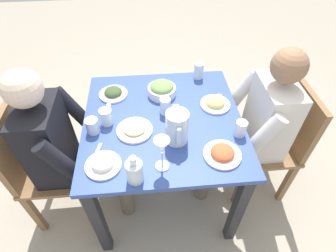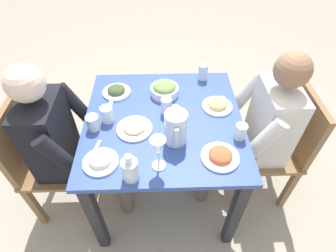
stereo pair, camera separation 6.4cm
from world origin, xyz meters
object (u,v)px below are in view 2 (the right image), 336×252
chair_near (42,159)px  water_pitcher (176,128)px  salad_bowl (165,89)px  water_glass_by_pitcher (166,106)px  dining_table (164,133)px  plate_fries (217,105)px  plate_rice_curry (220,156)px  water_glass_far_left (241,132)px  diner_near (69,143)px  oil_carafe (130,170)px  plate_dolmas (116,91)px  water_glass_near_left (93,123)px  wine_glass (158,148)px  plate_beans (134,128)px  plate_yoghurt (100,161)px  diner_far (255,129)px  chair_far (280,144)px  water_glass_far_right (203,72)px  water_glass_center (107,114)px

chair_near → water_pitcher: 0.91m
salad_bowl → water_glass_by_pitcher: (0.17, 0.01, 0.01)m
dining_table → plate_fries: bearing=106.0°
plate_rice_curry → water_glass_far_left: 0.19m
diner_near → oil_carafe: bearing=51.1°
dining_table → plate_dolmas: plate_dolmas is taller
dining_table → water_glass_far_left: size_ratio=10.02×
plate_dolmas → water_glass_near_left: water_glass_near_left is taller
plate_dolmas → water_glass_near_left: size_ratio=2.07×
diner_near → wine_glass: size_ratio=5.95×
plate_beans → water_glass_far_left: (0.08, 0.57, 0.03)m
water_glass_far_left → plate_beans: bearing=-97.6°
diner_near → plate_yoghurt: (0.23, 0.24, 0.13)m
chair_near → diner_far: 1.34m
chair_far → plate_yoghurt: size_ratio=4.84×
chair_near → plate_dolmas: bearing=124.7°
chair_near → water_glass_far_right: 1.18m
plate_yoghurt → water_glass_center: 0.31m
water_glass_far_left → water_pitcher: bearing=-88.6°
diner_near → water_glass_far_left: size_ratio=12.70×
plate_dolmas → water_glass_far_right: bearing=103.8°
wine_glass → water_glass_far_left: bearing=112.0°
water_glass_by_pitcher → water_glass_far_right: size_ratio=0.93×
plate_fries → water_glass_center: size_ratio=1.89×
dining_table → water_glass_by_pitcher: (-0.06, 0.02, 0.17)m
dining_table → diner_near: size_ratio=0.79×
water_pitcher → wine_glass: 0.20m
plate_rice_curry → water_glass_far_left: size_ratio=2.12×
plate_fries → water_glass_far_left: 0.26m
plate_fries → water_glass_far_left: bearing=17.9°
water_glass_near_left → wine_glass: 0.46m
plate_yoghurt → diner_near: bearing=-133.9°
plate_rice_curry → oil_carafe: bearing=-77.0°
plate_beans → oil_carafe: (0.32, 0.00, 0.04)m
chair_near → wine_glass: bearing=70.5°
plate_fries → water_glass_center: 0.66m
water_glass_far_right → oil_carafe: (0.79, -0.44, 0.00)m
diner_near → plate_dolmas: 0.44m
water_glass_by_pitcher → water_glass_far_left: water_glass_by_pitcher is taller
salad_bowl → plate_yoghurt: bearing=-31.6°
plate_fries → plate_beans: (0.17, -0.49, -0.00)m
plate_beans → water_glass_by_pitcher: (-0.14, 0.18, 0.04)m
diner_far → chair_far: bearing=90.0°
water_glass_near_left → oil_carafe: oil_carafe is taller
chair_near → plate_rice_curry: (0.22, 1.05, 0.27)m
oil_carafe → plate_fries: bearing=135.0°
salad_bowl → water_glass_by_pitcher: water_glass_by_pitcher is taller
plate_beans → plate_fries: bearing=109.4°
plate_beans → water_glass_near_left: 0.23m
chair_near → water_glass_near_left: 0.48m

